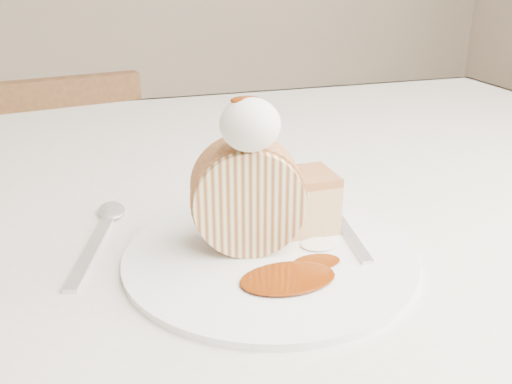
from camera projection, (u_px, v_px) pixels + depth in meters
name	position (u px, v px, depth m)	size (l,w,h in m)	color
table	(224.00, 236.00, 0.77)	(1.40, 0.90, 0.75)	white
chair_far	(52.00, 230.00, 1.24)	(0.44, 0.44, 0.80)	brown
plate	(270.00, 256.00, 0.52)	(0.27, 0.27, 0.01)	white
roulade_slice	(248.00, 196.00, 0.52)	(0.10, 0.10, 0.05)	#F8E8AC
cake_chunk	(303.00, 204.00, 0.56)	(0.06, 0.05, 0.05)	#D0834E
whipped_cream	(250.00, 125.00, 0.47)	(0.05, 0.05, 0.05)	white
caramel_drizzle	(245.00, 93.00, 0.47)	(0.03, 0.02, 0.01)	#682404
caramel_pool	(288.00, 278.00, 0.48)	(0.08, 0.05, 0.00)	#682404
fork	(349.00, 234.00, 0.55)	(0.02, 0.16, 0.00)	silver
spoon	(91.00, 252.00, 0.53)	(0.03, 0.17, 0.00)	silver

